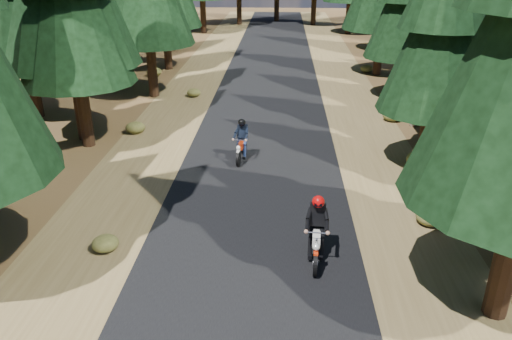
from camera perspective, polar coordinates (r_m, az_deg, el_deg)
The scene contains 8 objects.
ground at distance 15.01m, azimuth -0.30°, elevation -6.17°, with size 120.00×120.00×0.00m, color #483219.
road at distance 19.49m, azimuth 0.54°, elevation 1.23°, with size 6.00×100.00×0.01m, color black.
shoulder_l at distance 20.20m, azimuth -12.61°, elevation 1.46°, with size 3.20×100.00×0.01m, color brown.
shoulder_r at distance 19.85m, azimuth 13.93°, elevation 0.92°, with size 3.20×100.00×0.01m, color brown.
log_near at distance 26.37m, azimuth 20.61°, elevation 6.17°, with size 0.32×0.32×5.24m, color #4C4233.
understory_shrubs at distance 22.33m, azimuth 7.99°, elevation 4.75°, with size 16.43×29.63×0.65m.
rider_lead at distance 13.18m, azimuth 6.90°, elevation -7.98°, with size 0.75×2.05×1.79m.
rider_follow at distance 19.23m, azimuth -1.69°, elevation 2.64°, with size 0.74×1.87×1.62m.
Camera 1 is at (0.76, -12.96, 7.53)m, focal length 35.00 mm.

